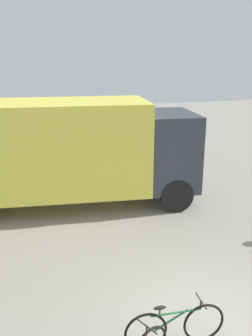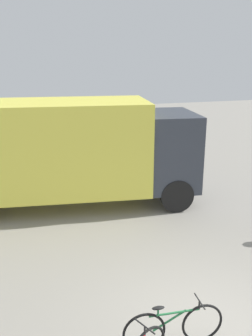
# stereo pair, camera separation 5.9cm
# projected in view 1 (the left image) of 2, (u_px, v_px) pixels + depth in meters

# --- Properties ---
(ground_plane) EXTENTS (60.00, 60.00, 0.00)m
(ground_plane) POSITION_uv_depth(u_px,v_px,m) (206.00, 326.00, 6.94)
(ground_plane) COLOR gray
(delivery_truck) EXTENTS (9.26, 3.62, 3.44)m
(delivery_truck) POSITION_uv_depth(u_px,v_px,m) (54.00, 149.00, 11.90)
(delivery_truck) COLOR #EAE04C
(delivery_truck) RESTS_ON ground
(bicycle_middle) EXTENTS (1.79, 0.44, 0.85)m
(bicycle_middle) POSITION_uv_depth(u_px,v_px,m) (175.00, 326.00, 6.38)
(bicycle_middle) COLOR black
(bicycle_middle) RESTS_ON ground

